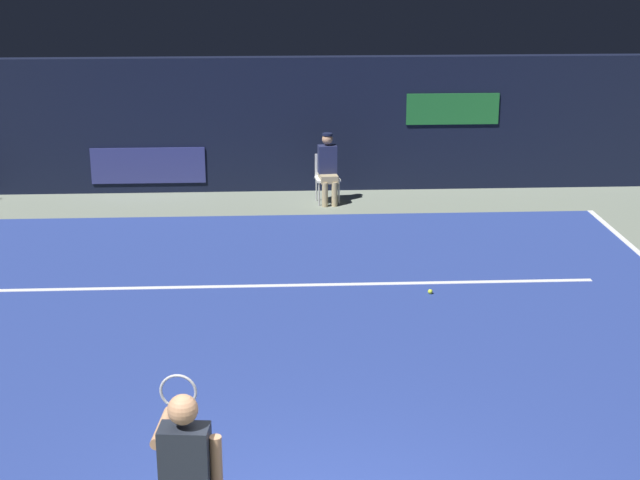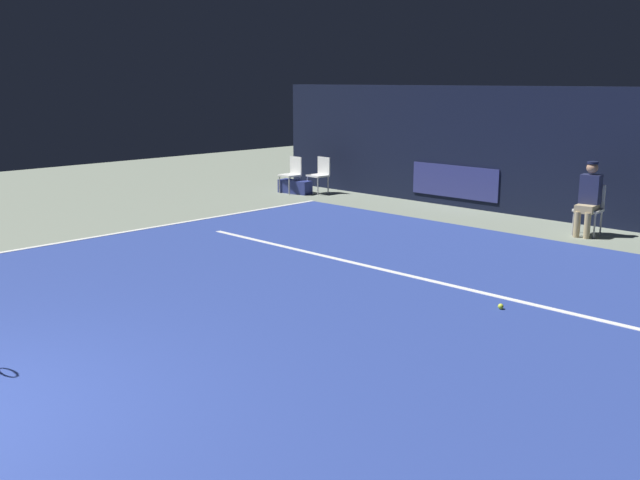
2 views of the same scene
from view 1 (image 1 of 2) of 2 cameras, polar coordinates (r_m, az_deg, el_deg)
ground_plane at (r=11.87m, az=-1.00°, el=-6.08°), size 32.04×32.04×0.00m
court_surface at (r=11.87m, az=-1.00°, el=-6.05°), size 10.95×11.09×0.01m
line_service at (r=13.66m, az=-1.29°, el=-2.72°), size 8.54×0.10×0.01m
back_wall at (r=18.61m, az=-1.83°, el=6.94°), size 15.75×0.33×2.60m
line_judge_on_chair at (r=17.73m, az=0.47°, el=4.37°), size 0.48×0.56×1.32m
tennis_ball at (r=13.43m, az=6.62°, el=-3.08°), size 0.07×0.07×0.07m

